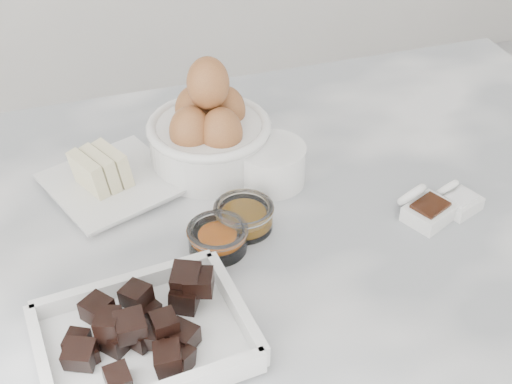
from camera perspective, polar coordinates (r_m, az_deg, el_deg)
marble_slab at (r=0.92m, az=-0.62°, el=-4.28°), size 1.20×0.80×0.04m
chocolate_dish at (r=0.77m, az=-8.97°, el=-11.11°), size 0.24×0.19×0.06m
butter_plate at (r=0.99m, az=-11.59°, el=1.23°), size 0.21×0.21×0.07m
sugar_ramekin at (r=0.98m, az=1.26°, el=2.34°), size 0.09×0.09×0.06m
egg_bowl at (r=1.00m, az=-3.77°, el=4.82°), size 0.17×0.17×0.17m
honey_bowl at (r=0.91m, az=-0.98°, el=-1.93°), size 0.08×0.08×0.03m
zest_bowl at (r=0.88m, az=-3.09°, el=-3.63°), size 0.08×0.08×0.03m
vanilla_spoon at (r=0.95m, az=13.35°, el=-1.23°), size 0.08×0.09×0.05m
salt_spoon at (r=0.98m, az=15.79°, el=-0.57°), size 0.06×0.07×0.04m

